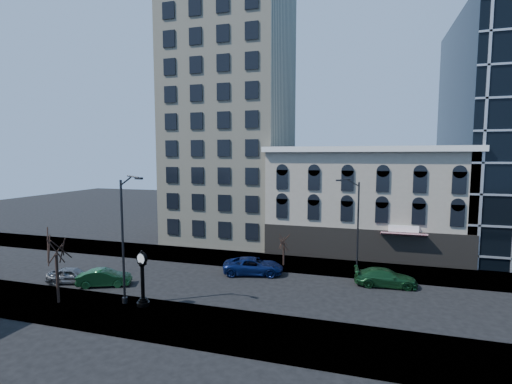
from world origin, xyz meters
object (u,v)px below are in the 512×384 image
(street_lamp_near, at_px, (128,206))
(car_near_b, at_px, (104,278))
(street_clock, at_px, (143,281))
(car_near_a, at_px, (72,275))

(street_lamp_near, relative_size, car_near_b, 2.24)
(street_clock, distance_m, street_lamp_near, 5.77)
(car_near_a, height_order, car_near_b, car_near_b)
(street_lamp_near, distance_m, car_near_a, 11.33)
(car_near_b, bearing_deg, street_clock, -140.78)
(street_clock, height_order, car_near_b, street_clock)
(car_near_b, bearing_deg, street_lamp_near, -146.22)
(street_lamp_near, bearing_deg, car_near_b, 159.98)
(car_near_a, bearing_deg, street_clock, -125.35)
(street_clock, height_order, street_lamp_near, street_lamp_near)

